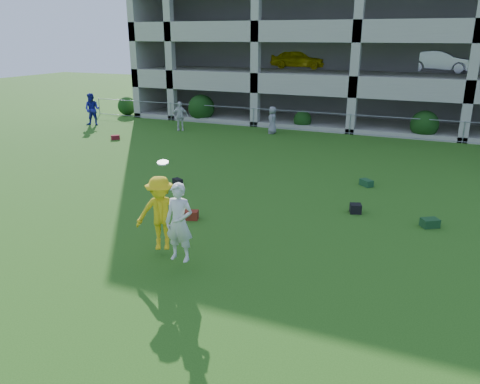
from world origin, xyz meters
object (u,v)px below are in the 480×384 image
at_px(bystander_a, 92,109).
at_px(bystander_b, 180,116).
at_px(crate_d, 356,208).
at_px(bystander_c, 272,120).
at_px(parking_garage, 379,27).
at_px(frisbee_contest, 165,215).

height_order(bystander_a, bystander_b, bystander_a).
distance_m(bystander_b, crate_d, 15.73).
height_order(bystander_c, parking_garage, parking_garage).
bearing_deg(bystander_b, bystander_a, 156.30).
distance_m(bystander_a, crate_d, 20.37).
xyz_separation_m(bystander_b, parking_garage, (9.67, 11.52, 5.15)).
xyz_separation_m(bystander_a, bystander_c, (11.40, 2.02, -0.22)).
bearing_deg(crate_d, bystander_c, 121.42).
height_order(bystander_a, crate_d, bystander_a).
bearing_deg(bystander_c, crate_d, 23.00).
bearing_deg(bystander_c, parking_garage, 149.19).
bearing_deg(parking_garage, frisbee_contest, -92.77).
relative_size(crate_d, parking_garage, 0.01).
height_order(bystander_a, frisbee_contest, frisbee_contest).
bearing_deg(bystander_b, crate_d, -69.40).
bearing_deg(bystander_a, bystander_b, -8.19).
distance_m(bystander_a, bystander_c, 11.58).
distance_m(crate_d, parking_garage, 22.29).
xyz_separation_m(bystander_c, frisbee_contest, (2.93, -16.40, 0.43)).
bearing_deg(crate_d, parking_garage, 96.89).
bearing_deg(frisbee_contest, bystander_b, 119.00).
height_order(crate_d, frisbee_contest, frisbee_contest).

